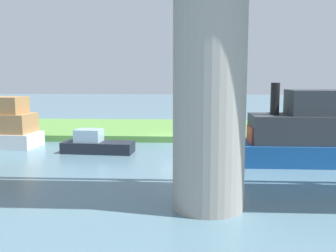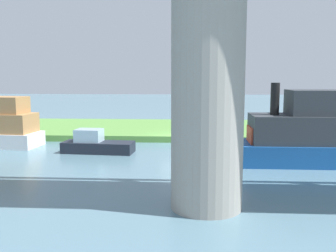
{
  "view_description": "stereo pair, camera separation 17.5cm",
  "coord_description": "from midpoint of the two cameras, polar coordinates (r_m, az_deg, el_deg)",
  "views": [
    {
      "loc": [
        -1.01,
        29.76,
        5.26
      ],
      "look_at": [
        0.32,
        5.0,
        2.0
      ],
      "focal_mm": 40.83,
      "sensor_mm": 36.0,
      "label": 1
    },
    {
      "loc": [
        -1.19,
        29.75,
        5.26
      ],
      "look_at": [
        0.32,
        5.0,
        2.0
      ],
      "focal_mm": 40.83,
      "sensor_mm": 36.0,
      "label": 2
    }
  ],
  "objects": [
    {
      "name": "ground_plane",
      "position": [
        30.23,
        1.35,
        -2.53
      ],
      "size": [
        160.0,
        160.0,
        0.0
      ],
      "primitive_type": "plane",
      "color": "slate"
    },
    {
      "name": "grassy_bank",
      "position": [
        36.12,
        1.71,
        -0.48
      ],
      "size": [
        80.0,
        12.0,
        0.5
      ],
      "primitive_type": "cube",
      "color": "#5B9342",
      "rests_on": "ground"
    },
    {
      "name": "mooring_post",
      "position": [
        31.28,
        16.12,
        -0.7
      ],
      "size": [
        0.2,
        0.2,
        0.92
      ],
      "primitive_type": "cylinder",
      "color": "brown",
      "rests_on": "grassy_bank"
    },
    {
      "name": "riverboat_paddlewheel",
      "position": [
        24.41,
        20.84,
        -1.15
      ],
      "size": [
        9.52,
        3.18,
        4.86
      ],
      "color": "#195199",
      "rests_on": "ground"
    },
    {
      "name": "bridge_pylon",
      "position": [
        14.91,
        6.31,
        7.97
      ],
      "size": [
        2.84,
        2.84,
        10.79
      ],
      "primitive_type": "cylinder",
      "color": "#9E998E",
      "rests_on": "ground"
    },
    {
      "name": "motorboat_white",
      "position": [
        26.82,
        -10.51,
        -2.69
      ],
      "size": [
        4.99,
        2.12,
        1.62
      ],
      "color": "#1E232D",
      "rests_on": "ground"
    },
    {
      "name": "person_on_bank",
      "position": [
        32.78,
        10.16,
        0.26
      ],
      "size": [
        0.49,
        0.49,
        1.39
      ],
      "color": "#2D334C",
      "rests_on": "grassy_bank"
    }
  ]
}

